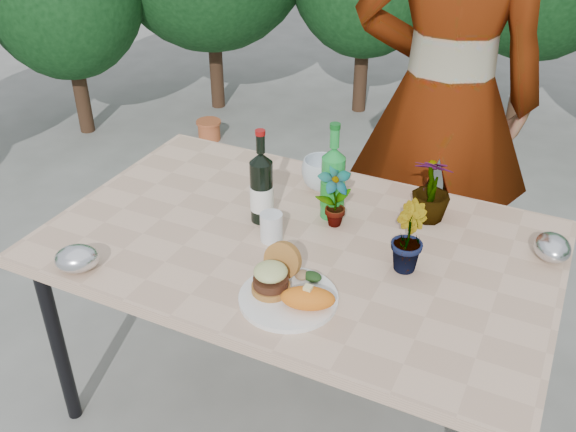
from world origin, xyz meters
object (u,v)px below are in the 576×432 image
at_px(dinner_plate, 288,298).
at_px(person, 445,100).
at_px(patio_table, 299,253).
at_px(wine_bottle, 262,188).

distance_m(dinner_plate, person, 1.09).
height_order(patio_table, person, person).
bearing_deg(person, wine_bottle, 48.31).
xyz_separation_m(dinner_plate, wine_bottle, (-0.26, 0.34, 0.11)).
distance_m(patio_table, wine_bottle, 0.24).
xyz_separation_m(wine_bottle, person, (0.41, 0.72, 0.12)).
relative_size(patio_table, dinner_plate, 5.71).
distance_m(dinner_plate, wine_bottle, 0.45).
height_order(patio_table, wine_bottle, wine_bottle).
relative_size(wine_bottle, person, 0.17).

